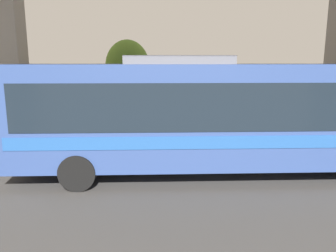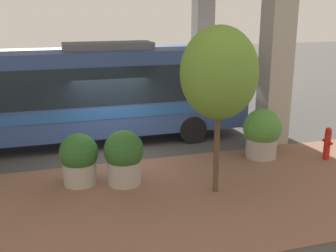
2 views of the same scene
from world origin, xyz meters
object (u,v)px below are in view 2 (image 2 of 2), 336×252
fire_hydrant (327,143)px  street_tree_near (219,73)px  bus (75,91)px  planter_middle (124,157)px  planter_front (79,159)px  planter_back (262,133)px

fire_hydrant → street_tree_near: 5.27m
street_tree_near → bus: bearing=30.6°
fire_hydrant → street_tree_near: (-1.23, 4.40, 2.63)m
fire_hydrant → planter_middle: size_ratio=0.71×
planter_middle → planter_front: bearing=73.7°
planter_back → street_tree_near: bearing=129.5°
planter_middle → street_tree_near: 3.48m
bus → planter_front: size_ratio=8.42×
fire_hydrant → planter_middle: (-0.02, 6.63, 0.24)m
planter_back → fire_hydrant: bearing=-113.4°
planter_front → planter_middle: planter_middle is taller
planter_front → planter_middle: 1.23m
bus → planter_middle: bus is taller
planter_front → bus: bearing=-4.1°
planter_back → street_tree_near: size_ratio=0.37×
planter_middle → planter_back: planter_back is taller
planter_back → street_tree_near: 4.00m
street_tree_near → planter_back: bearing=-50.5°
bus → street_tree_near: size_ratio=2.83×
fire_hydrant → planter_front: planter_front is taller
bus → planter_back: (-3.25, -5.63, -1.12)m
bus → planter_front: (-3.75, 0.27, -1.20)m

